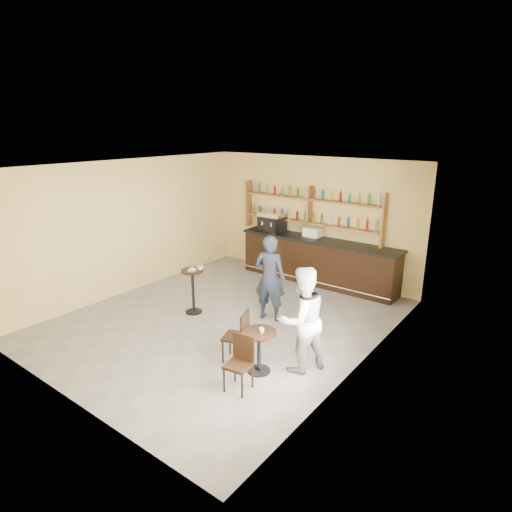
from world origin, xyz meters
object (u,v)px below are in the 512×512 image
Objects in this scene: pastry_case at (313,233)px; chair_south at (238,365)px; chair_west at (235,336)px; pedestal_table at (193,291)px; man_main at (270,278)px; patron_second at (302,319)px; cafe_table at (259,352)px; espresso_machine at (272,222)px; bar_counter at (318,261)px.

chair_south is at bearing -67.72° from pastry_case.
chair_west reaches higher than chair_south.
man_main reaches higher than pedestal_table.
patron_second reaches higher than chair_west.
chair_west is at bearing 174.81° from cafe_table.
cafe_table is 0.84× the size of chair_south.
chair_south is (0.05, -0.60, 0.07)m from cafe_table.
pedestal_table is (0.23, -3.29, -0.93)m from espresso_machine.
patron_second is at bearing 59.89° from chair_south.
chair_south is at bearing 3.55° from patron_second.
pastry_case is (-0.17, 0.00, 0.72)m from bar_counter.
pedestal_table is 0.55× the size of patron_second.
espresso_machine is 0.39× the size of patron_second.
man_main is 1.99× the size of chair_west.
pedestal_table is (-1.22, -3.29, -0.09)m from bar_counter.
bar_counter reaches higher than pedestal_table.
pedestal_table is (-1.06, -3.29, -0.81)m from pastry_case.
cafe_table is at bearing -72.86° from bar_counter.
bar_counter reaches higher than cafe_table.
bar_counter is 4.39× the size of pedestal_table.
man_main reaches higher than bar_counter.
espresso_machine is 5.26m from cafe_table.
chair_west is 1.05× the size of chair_south.
cafe_table is at bearing 105.72° from man_main.
chair_west is at bearing -52.73° from espresso_machine.
bar_counter is 2.57m from man_main.
man_main reaches higher than chair_south.
espresso_machine is 1.57× the size of pastry_case.
pedestal_table is 1.13× the size of chair_south.
pedestal_table is 1.08× the size of chair_west.
espresso_machine is 3.43m from pedestal_table.
patron_second is at bearing -64.46° from bar_counter.
pedestal_table is at bearing -76.39° from espresso_machine.
chair_south is (1.38, -4.93, -0.15)m from bar_counter.
patron_second reaches higher than cafe_table.
cafe_table is 0.61m from chair_south.
chair_west is (2.24, -4.28, -0.96)m from espresso_machine.
man_main is 2.15m from cafe_table.
bar_counter is at bearing 4.81° from pastry_case.
patron_second is (0.49, 0.51, 0.54)m from cafe_table.
bar_counter is 9.59× the size of pastry_case.
espresso_machine is at bearing 122.76° from cafe_table.
man_main is 1.01× the size of patron_second.
pastry_case is at bearing 180.00° from bar_counter.
chair_south is 0.48× the size of patron_second.
pastry_case is 0.49× the size of chair_west.
espresso_machine is at bearing 180.00° from bar_counter.
bar_counter is 4.96× the size of chair_south.
pedestal_table is at bearing 11.90° from man_main.
pastry_case is 2.60m from man_main.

